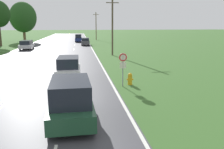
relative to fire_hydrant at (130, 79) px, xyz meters
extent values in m
cube|color=silver|center=(-4.57, -0.88, -0.43)|extent=(0.12, 3.00, 0.00)
cube|color=silver|center=(-4.57, 8.12, -0.43)|extent=(0.12, 3.00, 0.00)
cube|color=silver|center=(-4.57, 17.12, -0.43)|extent=(0.12, 3.00, 0.00)
cube|color=silver|center=(-4.57, 26.12, -0.43)|extent=(0.12, 3.00, 0.00)
cube|color=silver|center=(-4.57, 35.12, -0.43)|extent=(0.12, 3.00, 0.00)
cube|color=silver|center=(-4.57, 44.12, -0.43)|extent=(0.12, 3.00, 0.00)
cube|color=silver|center=(-4.57, 53.12, -0.43)|extent=(0.12, 3.00, 0.00)
cube|color=silver|center=(-4.57, 62.12, -0.43)|extent=(0.12, 3.00, 0.00)
cube|color=silver|center=(-4.57, 71.12, -0.43)|extent=(0.12, 3.00, 0.00)
cube|color=silver|center=(-4.57, 80.12, -0.43)|extent=(0.12, 3.00, 0.00)
cube|color=silver|center=(-4.57, 89.12, -0.43)|extent=(0.12, 3.00, 0.00)
cube|color=silver|center=(-11.41, 8.12, -0.43)|extent=(0.12, 3.00, 0.00)
cube|color=silver|center=(-11.41, 17.12, -0.43)|extent=(0.12, 3.00, 0.00)
cube|color=silver|center=(-11.41, 26.12, -0.43)|extent=(0.12, 3.00, 0.00)
cube|color=silver|center=(-11.41, 35.12, -0.43)|extent=(0.12, 3.00, 0.00)
cube|color=silver|center=(-11.41, 44.12, -0.43)|extent=(0.12, 3.00, 0.00)
cube|color=silver|center=(-11.41, 53.12, -0.43)|extent=(0.12, 3.00, 0.00)
cube|color=silver|center=(-11.41, 62.12, -0.43)|extent=(0.12, 3.00, 0.00)
cube|color=silver|center=(-11.41, 71.12, -0.43)|extent=(0.12, 3.00, 0.00)
cube|color=silver|center=(-11.41, 80.12, -0.43)|extent=(0.12, 3.00, 0.00)
cube|color=silver|center=(-11.41, 89.12, -0.43)|extent=(0.12, 3.00, 0.00)
cylinder|color=gold|center=(0.00, 0.00, -0.12)|extent=(0.32, 0.32, 0.66)
sphere|color=gold|center=(0.00, 0.00, 0.28)|extent=(0.31, 0.31, 0.31)
cylinder|color=gold|center=(0.20, 0.00, -0.04)|extent=(0.08, 0.11, 0.11)
cylinder|color=gold|center=(-0.20, 0.00, -0.04)|extent=(0.08, 0.11, 0.11)
cylinder|color=gray|center=(-0.62, -0.42, 0.73)|extent=(0.07, 0.07, 2.35)
cylinder|color=silver|center=(-0.62, -0.44, 1.65)|extent=(0.60, 0.02, 0.60)
torus|color=red|center=(-0.62, -0.45, 1.65)|extent=(0.55, 0.07, 0.55)
cube|color=silver|center=(-0.62, -0.44, 1.10)|extent=(0.44, 0.02, 0.44)
cylinder|color=brown|center=(1.09, 17.07, 3.50)|extent=(0.24, 0.24, 7.89)
cube|color=brown|center=(1.09, 17.07, 6.84)|extent=(1.80, 0.12, 0.10)
cylinder|color=brown|center=(1.26, 51.46, 3.39)|extent=(0.24, 0.24, 7.67)
cube|color=brown|center=(1.26, 51.46, 6.63)|extent=(1.80, 0.12, 0.10)
cylinder|color=brown|center=(-17.56, 47.84, 1.22)|extent=(0.66, 0.66, 3.33)
ellipsoid|color=#234C1E|center=(-17.56, 47.84, 5.71)|extent=(6.64, 6.64, 7.64)
cylinder|color=#473828|center=(-19.51, 34.76, 1.78)|extent=(0.47, 0.47, 4.45)
cylinder|color=black|center=(-3.17, -7.48, -0.13)|extent=(0.22, 0.64, 0.63)
cylinder|color=black|center=(-4.89, -7.53, -0.13)|extent=(0.22, 0.64, 0.63)
cylinder|color=black|center=(-3.25, -4.87, -0.13)|extent=(0.22, 0.64, 0.63)
cylinder|color=black|center=(-4.98, -4.92, -0.13)|extent=(0.22, 0.64, 0.63)
cube|color=#1E472D|center=(-4.07, -6.20, 0.18)|extent=(2.06, 4.27, 0.69)
cube|color=#1E232D|center=(-4.07, -6.20, 1.01)|extent=(1.79, 3.00, 0.97)
cylinder|color=black|center=(-3.72, 0.74, -0.11)|extent=(0.21, 0.68, 0.67)
cylinder|color=black|center=(-5.31, 0.75, -0.11)|extent=(0.21, 0.68, 0.67)
cylinder|color=black|center=(-3.70, 3.16, -0.11)|extent=(0.21, 0.68, 0.67)
cylinder|color=black|center=(-5.29, 3.17, -0.11)|extent=(0.21, 0.68, 0.67)
cube|color=white|center=(-4.50, 1.95, 0.26)|extent=(1.83, 3.92, 0.80)
cube|color=#1E232D|center=(-4.50, 1.95, 1.04)|extent=(1.60, 2.75, 0.78)
cylinder|color=black|center=(-13.73, 28.58, -0.10)|extent=(0.20, 0.70, 0.70)
cylinder|color=black|center=(-12.01, 28.59, -0.10)|extent=(0.20, 0.70, 0.70)
cylinder|color=black|center=(-13.71, 25.81, -0.10)|extent=(0.20, 0.70, 0.70)
cylinder|color=black|center=(-12.00, 25.82, -0.10)|extent=(0.20, 0.70, 0.70)
cube|color=silver|center=(-12.86, 27.20, 0.17)|extent=(1.94, 4.47, 0.61)
cube|color=#1E232D|center=(-12.86, 27.20, 0.81)|extent=(1.70, 3.13, 0.66)
cylinder|color=black|center=(-1.54, 33.48, -0.08)|extent=(0.21, 0.74, 0.74)
cylinder|color=black|center=(-3.07, 33.49, -0.08)|extent=(0.21, 0.74, 0.74)
cylinder|color=black|center=(-1.52, 36.10, -0.08)|extent=(0.21, 0.74, 0.74)
cylinder|color=black|center=(-3.04, 36.11, -0.08)|extent=(0.21, 0.74, 0.74)
cube|color=#47474C|center=(-2.29, 34.80, 0.22)|extent=(1.77, 4.25, 0.67)
cube|color=#1E232D|center=(-2.29, 34.80, 0.82)|extent=(1.55, 2.98, 0.54)
cylinder|color=black|center=(-3.01, 43.31, -0.14)|extent=(0.20, 0.61, 0.61)
cylinder|color=black|center=(-4.51, 43.31, -0.14)|extent=(0.20, 0.61, 0.61)
cylinder|color=black|center=(-3.01, 46.00, -0.14)|extent=(0.20, 0.61, 0.61)
cylinder|color=black|center=(-4.52, 46.00, -0.14)|extent=(0.20, 0.61, 0.61)
cube|color=navy|center=(-3.76, 44.66, 0.20)|extent=(1.71, 4.34, 0.75)
cube|color=#1E232D|center=(-3.76, 44.66, 1.02)|extent=(1.50, 3.04, 0.90)
camera|label=1|loc=(-3.63, -16.57, 3.90)|focal=38.00mm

